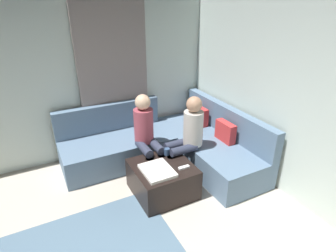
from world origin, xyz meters
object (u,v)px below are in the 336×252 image
object	(u,v)px
person_on_couch_back	(187,134)
person_on_couch_side	(147,133)
coffee_mug	(167,152)
sectional_couch	(169,145)
game_remote	(184,167)
ottoman	(163,179)

from	to	relation	value
person_on_couch_back	person_on_couch_side	size ratio (longest dim) A/B	1.00
person_on_couch_side	person_on_couch_back	bearing A→B (deg)	147.99
coffee_mug	sectional_couch	bearing A→B (deg)	149.62
sectional_couch	person_on_couch_back	bearing A→B (deg)	6.91
coffee_mug	game_remote	world-z (taller)	coffee_mug
coffee_mug	game_remote	xyz separation A→B (m)	(0.40, 0.04, -0.04)
ottoman	person_on_couch_back	world-z (taller)	person_on_couch_back
sectional_couch	ottoman	xyz separation A→B (m)	(0.68, -0.45, -0.07)
game_remote	person_on_couch_back	world-z (taller)	person_on_couch_back
coffee_mug	ottoman	bearing A→B (deg)	-39.29
sectional_couch	ottoman	bearing A→B (deg)	-33.46
ottoman	sectional_couch	bearing A→B (deg)	146.54
game_remote	person_on_couch_back	xyz separation A→B (m)	(-0.41, 0.29, 0.23)
ottoman	person_on_couch_side	size ratio (longest dim) A/B	0.63
person_on_couch_back	sectional_couch	bearing A→B (deg)	6.91
sectional_couch	person_on_couch_back	distance (m)	0.59
coffee_mug	person_on_couch_side	xyz separation A→B (m)	(-0.32, -0.16, 0.19)
coffee_mug	person_on_couch_side	bearing A→B (deg)	-152.67
sectional_couch	coffee_mug	bearing A→B (deg)	-30.38
sectional_couch	game_remote	distance (m)	0.91
person_on_couch_back	game_remote	bearing A→B (deg)	144.99
coffee_mug	person_on_couch_back	xyz separation A→B (m)	(-0.01, 0.33, 0.19)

